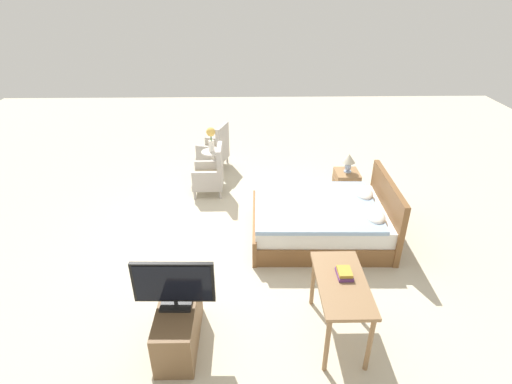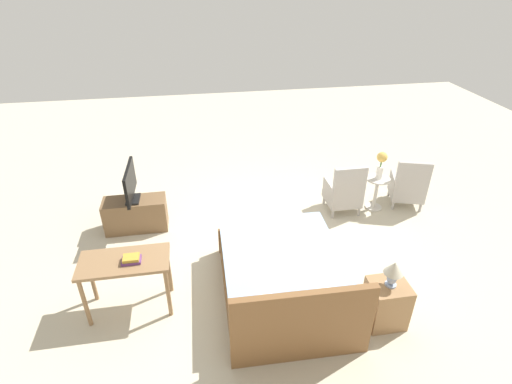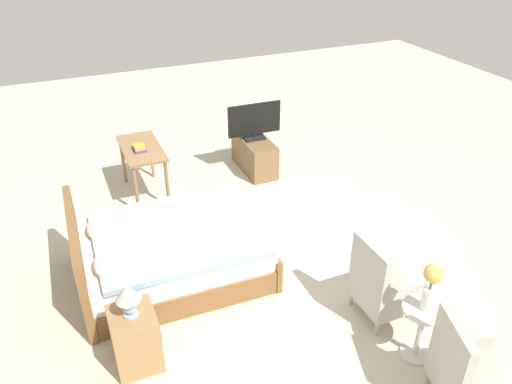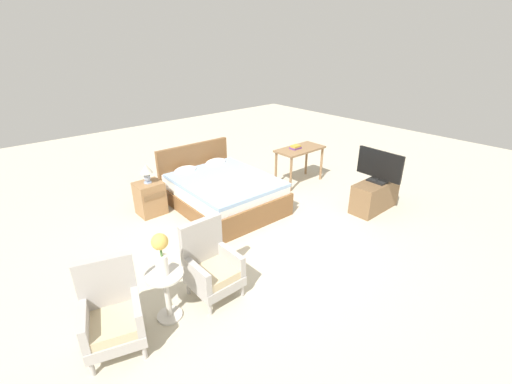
% 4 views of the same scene
% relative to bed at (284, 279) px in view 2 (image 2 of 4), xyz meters
% --- Properties ---
extents(ground_plane, '(16.00, 16.00, 0.00)m').
position_rel_bed_xyz_m(ground_plane, '(-0.09, -1.13, -0.30)').
color(ground_plane, beige).
extents(bed, '(1.56, 2.05, 0.96)m').
position_rel_bed_xyz_m(bed, '(0.00, 0.00, 0.00)').
color(bed, brown).
rests_on(bed, ground_plane).
extents(armchair_by_window_left, '(0.68, 0.68, 0.92)m').
position_rel_bed_xyz_m(armchair_by_window_left, '(-2.60, -1.80, 0.08)').
color(armchair_by_window_left, '#ADA8A3').
rests_on(armchair_by_window_left, ground_plane).
extents(armchair_by_window_right, '(0.54, 0.54, 0.92)m').
position_rel_bed_xyz_m(armchair_by_window_right, '(-1.45, -1.79, 0.08)').
color(armchair_by_window_right, '#ADA8A3').
rests_on(armchair_by_window_right, ground_plane).
extents(side_table, '(0.40, 0.40, 0.58)m').
position_rel_bed_xyz_m(side_table, '(-2.04, -1.81, 0.07)').
color(side_table, beige).
rests_on(side_table, ground_plane).
extents(flower_vase, '(0.17, 0.17, 0.48)m').
position_rel_bed_xyz_m(flower_vase, '(-2.04, -1.81, 0.58)').
color(flower_vase, silver).
rests_on(flower_vase, side_table).
extents(nightstand, '(0.44, 0.41, 0.58)m').
position_rel_bed_xyz_m(nightstand, '(-1.09, 0.59, -0.01)').
color(nightstand, '#997047').
rests_on(nightstand, ground_plane).
extents(table_lamp, '(0.22, 0.22, 0.33)m').
position_rel_bed_xyz_m(table_lamp, '(-1.09, 0.59, 0.49)').
color(table_lamp, '#9EADC6').
rests_on(table_lamp, nightstand).
extents(tv_stand, '(0.96, 0.40, 0.53)m').
position_rel_bed_xyz_m(tv_stand, '(1.97, -1.88, -0.04)').
color(tv_stand, brown).
rests_on(tv_stand, ground_plane).
extents(tv_flatscreen, '(0.21, 0.83, 0.56)m').
position_rel_bed_xyz_m(tv_flatscreen, '(1.97, -1.88, 0.52)').
color(tv_flatscreen, black).
rests_on(tv_flatscreen, tv_stand).
extents(vanity_desk, '(1.04, 0.52, 0.75)m').
position_rel_bed_xyz_m(vanity_desk, '(1.89, -0.15, 0.34)').
color(vanity_desk, '#8E6B47').
rests_on(vanity_desk, ground_plane).
extents(book_stack, '(0.22, 0.16, 0.07)m').
position_rel_bed_xyz_m(book_stack, '(1.79, -0.11, 0.48)').
color(book_stack, '#66387A').
rests_on(book_stack, vanity_desk).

